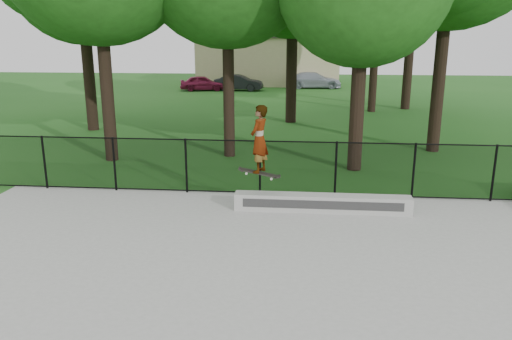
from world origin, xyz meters
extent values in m
plane|color=#1E5818|center=(0.00, 0.00, 0.00)|extent=(100.00, 100.00, 0.00)
cube|color=#999994|center=(0.00, 0.00, 0.03)|extent=(14.00, 12.00, 0.06)
cube|color=#B7B8B2|center=(1.62, 4.70, 0.27)|extent=(4.26, 0.40, 0.42)
imported|color=maroon|center=(-6.79, 32.03, 0.59)|extent=(3.66, 2.03, 1.18)
imported|color=black|center=(-3.96, 32.33, 0.61)|extent=(3.47, 1.57, 1.23)
imported|color=#A0A7B5|center=(1.94, 34.79, 0.65)|extent=(4.20, 2.05, 1.30)
cube|color=black|center=(0.09, 4.64, 1.01)|extent=(0.83, 0.23, 0.19)
imported|color=#BFD0FB|center=(0.09, 4.64, 1.84)|extent=(0.57, 0.69, 1.62)
cylinder|color=black|center=(-6.00, 5.90, 0.81)|extent=(0.06, 0.06, 1.50)
cylinder|color=black|center=(-4.00, 5.90, 0.81)|extent=(0.06, 0.06, 1.50)
cylinder|color=black|center=(-2.00, 5.90, 0.81)|extent=(0.06, 0.06, 1.50)
cylinder|color=black|center=(0.00, 5.90, 0.81)|extent=(0.06, 0.06, 1.50)
cylinder|color=black|center=(2.00, 5.90, 0.81)|extent=(0.06, 0.06, 1.50)
cylinder|color=black|center=(4.00, 5.90, 0.81)|extent=(0.06, 0.06, 1.50)
cylinder|color=black|center=(6.00, 5.90, 0.81)|extent=(0.06, 0.06, 1.50)
cylinder|color=black|center=(0.00, 5.90, 1.53)|extent=(16.00, 0.04, 0.04)
cylinder|color=black|center=(0.00, 5.90, 0.11)|extent=(16.00, 0.04, 0.04)
cube|color=black|center=(0.00, 5.90, 0.81)|extent=(16.00, 0.01, 1.50)
cylinder|color=black|center=(-5.50, 9.50, 2.63)|extent=(0.44, 0.44, 5.26)
cylinder|color=black|center=(-1.50, 10.50, 2.56)|extent=(0.44, 0.44, 5.11)
cylinder|color=black|center=(2.80, 9.00, 2.21)|extent=(0.44, 0.44, 4.41)
cylinder|color=black|center=(6.00, 12.00, 2.96)|extent=(0.44, 0.44, 5.93)
cylinder|color=black|center=(-8.50, 15.00, 2.59)|extent=(0.44, 0.44, 5.18)
cylinder|color=black|center=(0.50, 18.00, 2.75)|extent=(0.44, 0.44, 5.50)
cylinder|color=black|center=(5.00, 22.00, 2.41)|extent=(0.44, 0.44, 4.83)
cylinder|color=black|center=(7.12, 23.25, 3.00)|extent=(0.44, 0.44, 6.00)
cube|color=#BEB185|center=(-2.00, 38.00, 2.00)|extent=(12.00, 6.00, 4.00)
cube|color=#3F3833|center=(-2.00, 38.00, 4.15)|extent=(12.40, 6.40, 0.30)
camera|label=1|loc=(1.10, -6.88, 4.21)|focal=35.00mm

